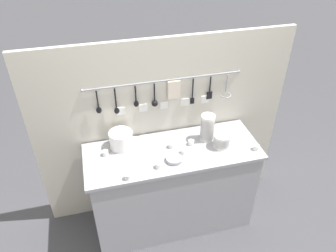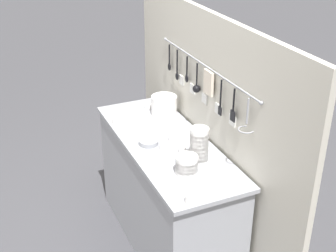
{
  "view_description": "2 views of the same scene",
  "coord_description": "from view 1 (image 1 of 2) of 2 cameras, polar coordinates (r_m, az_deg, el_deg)",
  "views": [
    {
      "loc": [
        -0.57,
        -2.04,
        2.69
      ],
      "look_at": [
        -0.03,
        0.02,
        1.14
      ],
      "focal_mm": 35.0,
      "sensor_mm": 36.0,
      "label": 1
    },
    {
      "loc": [
        2.61,
        -1.14,
        2.48
      ],
      "look_at": [
        0.02,
        0.0,
        1.03
      ],
      "focal_mm": 50.0,
      "sensor_mm": 36.0,
      "label": 2
    }
  ],
  "objects": [
    {
      "name": "bowl_stack_wide_centre",
      "position": [
        2.83,
        9.31,
        -2.52
      ],
      "size": [
        0.14,
        0.14,
        0.12
      ],
      "color": "white",
      "rests_on": "counter"
    },
    {
      "name": "back_wall",
      "position": [
        3.02,
        -0.74,
        -0.57
      ],
      "size": [
        2.29,
        0.11,
        1.77
      ],
      "color": "beige",
      "rests_on": "ground"
    },
    {
      "name": "plate_stack",
      "position": [
        2.8,
        -8.18,
        -2.36
      ],
      "size": [
        0.2,
        0.2,
        0.15
      ],
      "color": "white",
      "rests_on": "counter"
    },
    {
      "name": "bowl_stack_back_corner",
      "position": [
        2.85,
        6.89,
        -0.27
      ],
      "size": [
        0.12,
        0.12,
        0.25
      ],
      "color": "white",
      "rests_on": "counter"
    },
    {
      "name": "cup_front_right",
      "position": [
        2.88,
        15.12,
        -3.6
      ],
      "size": [
        0.05,
        0.05,
        0.04
      ],
      "color": "white",
      "rests_on": "counter"
    },
    {
      "name": "counter",
      "position": [
        3.09,
        0.75,
        -10.61
      ],
      "size": [
        1.49,
        0.56,
        0.89
      ],
      "color": "#9EA0A8",
      "rests_on": "ground"
    },
    {
      "name": "cup_edge_near",
      "position": [
        2.84,
        4.07,
        -2.88
      ],
      "size": [
        0.05,
        0.05,
        0.04
      ],
      "color": "white",
      "rests_on": "counter"
    },
    {
      "name": "ground_plane",
      "position": [
        3.43,
        0.69,
        -15.74
      ],
      "size": [
        20.0,
        20.0,
        0.0
      ],
      "primitive_type": "plane",
      "color": "#424247"
    },
    {
      "name": "cup_front_left",
      "position": [
        2.54,
        -7.03,
        -8.74
      ],
      "size": [
        0.05,
        0.05,
        0.04
      ],
      "color": "white",
      "rests_on": "counter"
    },
    {
      "name": "cup_edge_far",
      "position": [
        2.8,
        0.56,
        -3.38
      ],
      "size": [
        0.05,
        0.05,
        0.04
      ],
      "color": "white",
      "rests_on": "counter"
    },
    {
      "name": "cup_centre",
      "position": [
        2.61,
        -1.64,
        -6.85
      ],
      "size": [
        0.05,
        0.05,
        0.04
      ],
      "color": "white",
      "rests_on": "counter"
    },
    {
      "name": "cup_mid_row",
      "position": [
        2.74,
        2.66,
        -4.45
      ],
      "size": [
        0.05,
        0.05,
        0.04
      ],
      "color": "white",
      "rests_on": "counter"
    },
    {
      "name": "steel_mixing_bowl",
      "position": [
        2.68,
        1.08,
        -5.8
      ],
      "size": [
        0.14,
        0.14,
        0.03
      ],
      "color": "#93969E",
      "rests_on": "counter"
    },
    {
      "name": "cup_back_right",
      "position": [
        2.77,
        -10.86,
        -4.65
      ],
      "size": [
        0.05,
        0.05,
        0.04
      ],
      "color": "white",
      "rests_on": "counter"
    }
  ]
}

